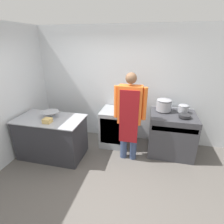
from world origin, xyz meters
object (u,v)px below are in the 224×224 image
at_px(sauce_pot, 183,108).
at_px(stock_pot, 164,105).
at_px(fridge_unit, 115,127).
at_px(saute_pan, 185,116).
at_px(mixing_bowl, 51,114).
at_px(stove, 171,134).
at_px(person_cook, 130,113).
at_px(plastic_tub, 47,121).

bearing_deg(sauce_pot, stock_pot, 180.00).
distance_m(fridge_unit, saute_pan, 1.58).
xyz_separation_m(fridge_unit, mixing_bowl, (-1.22, -0.70, 0.50)).
xyz_separation_m(stove, sauce_pot, (0.19, 0.14, 0.56)).
distance_m(stock_pot, sauce_pot, 0.40).
xyz_separation_m(stove, person_cook, (-0.88, -0.43, 0.58)).
bearing_deg(stove, plastic_tub, -160.03).
distance_m(mixing_bowl, stock_pot, 2.41).
distance_m(person_cook, saute_pan, 1.11).
bearing_deg(mixing_bowl, fridge_unit, 29.79).
xyz_separation_m(mixing_bowl, sauce_pot, (2.69, 0.75, 0.08)).
xyz_separation_m(fridge_unit, plastic_tub, (-1.13, -0.96, 0.48)).
xyz_separation_m(stock_pot, sauce_pot, (0.40, 0.00, -0.05)).
relative_size(fridge_unit, stock_pot, 2.74).
height_order(mixing_bowl, sauce_pot, sauce_pot).
distance_m(fridge_unit, person_cook, 0.90).
xyz_separation_m(plastic_tub, stock_pot, (2.20, 1.02, 0.15)).
bearing_deg(saute_pan, mixing_bowl, -169.93).
relative_size(person_cook, sauce_pot, 8.88).
bearing_deg(mixing_bowl, person_cook, 6.36).
bearing_deg(fridge_unit, stock_pot, 2.95).
xyz_separation_m(mixing_bowl, saute_pan, (2.69, 0.48, 0.03)).
distance_m(saute_pan, sauce_pot, 0.28).
distance_m(plastic_tub, saute_pan, 2.71).
xyz_separation_m(stock_pot, saute_pan, (0.40, -0.27, -0.11)).
height_order(fridge_unit, saute_pan, saute_pan).
relative_size(mixing_bowl, saute_pan, 1.50).
distance_m(person_cook, plastic_tub, 1.60).
xyz_separation_m(mixing_bowl, plastic_tub, (0.09, -0.26, -0.02)).
xyz_separation_m(plastic_tub, saute_pan, (2.60, 0.74, 0.05)).
bearing_deg(stock_pot, stove, -33.24).
relative_size(fridge_unit, sauce_pot, 4.23).
relative_size(stove, stock_pot, 2.95).
bearing_deg(plastic_tub, mixing_bowl, 108.42).
bearing_deg(person_cook, fridge_unit, 128.18).
bearing_deg(mixing_bowl, stove, 13.79).
distance_m(fridge_unit, plastic_tub, 1.56).
bearing_deg(saute_pan, stock_pot, 145.46).
height_order(fridge_unit, sauce_pot, sauce_pot).
bearing_deg(stock_pot, plastic_tub, -155.24).
distance_m(stove, plastic_tub, 2.61).
height_order(stove, stock_pot, stock_pot).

